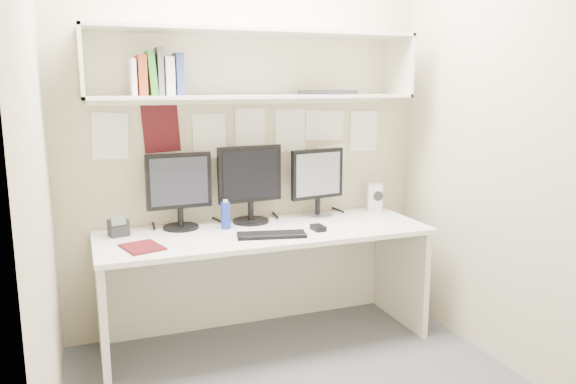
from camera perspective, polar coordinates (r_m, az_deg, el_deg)
name	(u,v)px	position (r m, az deg, el deg)	size (l,w,h in m)	color
wall_back	(247,132)	(3.67, -4.19, 6.12)	(2.40, 0.02, 2.60)	#BAAE8E
wall_front	(424,181)	(1.85, 13.60, 1.10)	(2.40, 0.02, 2.60)	#BAAE8E
wall_left	(36,160)	(2.53, -24.25, 3.02)	(0.02, 2.00, 2.60)	#BAAE8E
wall_right	(504,140)	(3.37, 21.08, 5.00)	(0.02, 2.00, 2.60)	#BAAE8E
desk	(265,286)	(3.55, -2.36, -9.54)	(2.00, 0.70, 0.73)	white
overhead_hutch	(252,65)	(3.52, -3.63, 12.76)	(2.00, 0.38, 0.40)	silver
pinned_papers	(247,140)	(3.67, -4.16, 5.34)	(1.92, 0.01, 0.48)	white
monitor_left	(179,188)	(3.48, -10.99, 0.43)	(0.40, 0.22, 0.47)	black
monitor_center	(250,181)	(3.58, -3.88, 1.09)	(0.42, 0.23, 0.49)	black
monitor_right	(317,180)	(3.74, 3.01, 1.25)	(0.39, 0.21, 0.45)	#A5A5AA
keyboard	(272,235)	(3.28, -1.68, -4.38)	(0.40, 0.14, 0.02)	black
mouse	(318,228)	(3.42, 3.08, -3.66)	(0.06, 0.10, 0.03)	black
speaker	(374,197)	(3.95, 8.78, -0.55)	(0.12, 0.13, 0.19)	beige
blue_bottle	(226,215)	(3.46, -6.35, -2.33)	(0.06, 0.06, 0.18)	#162B9A
maroon_notebook	(142,247)	(3.15, -14.58, -5.44)	(0.19, 0.23, 0.01)	#500D13
desk_phone	(119,227)	(3.43, -16.84, -3.47)	(0.13, 0.12, 0.13)	black
book_stack	(157,75)	(3.34, -13.15, 11.52)	(0.29, 0.17, 0.27)	white
hutch_tray	(327,92)	(3.63, 3.98, 10.08)	(0.38, 0.14, 0.03)	black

